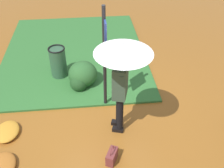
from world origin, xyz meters
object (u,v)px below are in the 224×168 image
info_sign_post (105,48)px  trash_bin (58,63)px  handbag (112,156)px  person_with_umbrella (122,66)px

info_sign_post → trash_bin: size_ratio=2.76×
handbag → trash_bin: 2.92m
handbag → trash_bin: size_ratio=0.44×
person_with_umbrella → info_sign_post: bearing=-164.5°
handbag → trash_bin: trash_bin is taller
person_with_umbrella → info_sign_post: 0.84m
person_with_umbrella → trash_bin: 2.64m
person_with_umbrella → info_sign_post: size_ratio=0.89×
info_sign_post → handbag: bearing=-0.9°
person_with_umbrella → trash_bin: (-1.99, -1.31, -1.13)m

